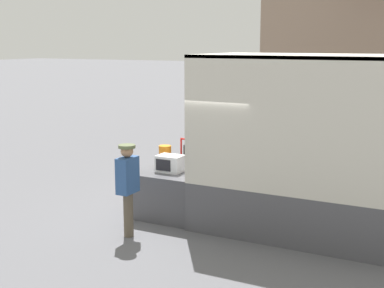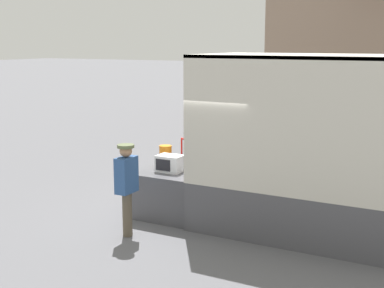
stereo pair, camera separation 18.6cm
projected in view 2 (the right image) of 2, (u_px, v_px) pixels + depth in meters
ground_plane at (211, 214)px, 11.21m from camera, size 160.00×160.00×0.00m
tailgate_deck at (184, 188)px, 11.42m from camera, size 1.29×2.22×0.94m
microwave at (170, 163)px, 10.87m from camera, size 0.52×0.40×0.34m
portable_generator at (198, 153)px, 11.64m from camera, size 0.57×0.50×0.57m
orange_bucket at (166, 155)px, 11.54m from camera, size 0.27×0.27×0.41m
worker_person at (127, 180)px, 9.73m from camera, size 0.31×0.44×1.73m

